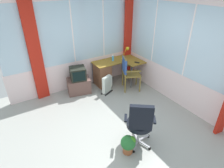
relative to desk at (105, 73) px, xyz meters
The scene contains 14 objects.
ground 2.14m from the desk, 112.22° to the right, with size 4.84×5.52×0.06m, color #959993.
north_window_panel 1.27m from the desk, 156.11° to the left, with size 3.84×0.07×2.66m.
east_window_panel 2.44m from the desk, 59.20° to the right, with size 0.07×4.52×2.66m.
curtain_north_left 2.07m from the desk, behind, with size 0.32×0.07×2.56m, color red.
curtain_corner 1.37m from the desk, 12.15° to the left, with size 0.32×0.07×2.56m, color red.
desk is the anchor object (origin of this frame).
desk_lamp 0.97m from the desk, ahead, with size 0.23×0.20×0.39m.
tv_remote 1.04m from the desk, 31.19° to the right, with size 0.04×0.15×0.02m, color black.
spray_bottle 0.53m from the desk, ahead, with size 0.06×0.06×0.22m.
wooden_armchair 0.77m from the desk, 54.39° to the right, with size 0.64×0.64×1.01m.
office_chair 2.65m from the desk, 105.32° to the right, with size 0.61×0.60×1.04m.
tv_on_stand 0.89m from the desk, behind, with size 0.72×0.57×0.79m.
space_heater 0.52m from the desk, 111.41° to the right, with size 0.41×0.30×0.53m.
potted_plant 2.77m from the desk, 110.55° to the right, with size 0.29×0.29×0.39m.
Camera 1 is at (-1.78, -2.64, 2.92)m, focal length 30.09 mm.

